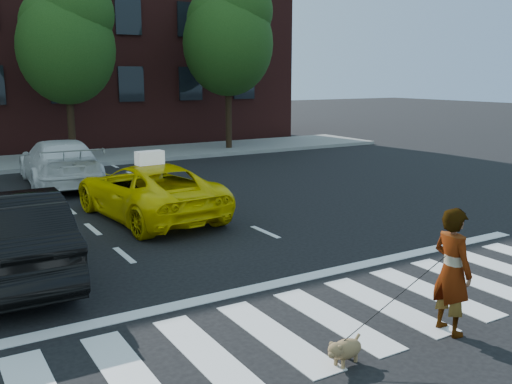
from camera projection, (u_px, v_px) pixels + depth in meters
ground at (334, 320)px, 8.07m from camera, size 120.00×120.00×0.00m
crosswalk at (334, 319)px, 8.07m from camera, size 13.00×2.40×0.01m
stop_line at (273, 284)px, 9.42m from camera, size 12.00×0.30×0.01m
sidewalk_far at (58, 160)px, 22.75m from camera, size 30.00×4.00×0.15m
building at (15, 21)px, 27.85m from camera, size 26.00×10.00×12.00m
tree_mid at (66, 36)px, 21.63m from camera, size 3.69×3.69×7.10m
tree_right at (229, 32)px, 25.09m from camera, size 4.00×4.00×7.70m
taxi at (148, 191)px, 13.75m from camera, size 2.64×4.97×1.33m
black_sedan at (7, 235)px, 9.61m from camera, size 1.67×4.64×1.52m
white_suv at (60, 162)px, 17.82m from camera, size 2.30×5.10×1.45m
woman at (452, 271)px, 7.52m from camera, size 0.47×0.66×1.72m
dog at (344, 350)px, 6.77m from camera, size 0.60×0.33×0.34m
taxi_sign at (150, 158)px, 13.42m from camera, size 0.67×0.34×0.32m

